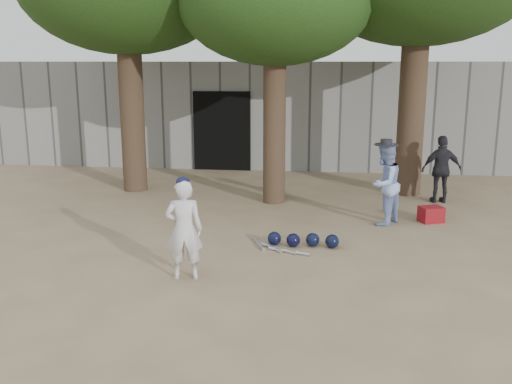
# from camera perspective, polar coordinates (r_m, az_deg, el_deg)

# --- Properties ---
(ground) EXTENTS (70.00, 70.00, 0.00)m
(ground) POSITION_cam_1_polar(r_m,az_deg,el_deg) (8.60, -4.83, -7.56)
(ground) COLOR #937C5E
(ground) RESTS_ON ground
(boy_player) EXTENTS (0.57, 0.43, 1.43)m
(boy_player) POSITION_cam_1_polar(r_m,az_deg,el_deg) (8.03, -7.20, -3.75)
(boy_player) COLOR silver
(boy_player) RESTS_ON ground
(spectator_blue) EXTENTS (0.90, 0.95, 1.54)m
(spectator_blue) POSITION_cam_1_polar(r_m,az_deg,el_deg) (10.90, 12.70, 0.78)
(spectator_blue) COLOR #8FA7DE
(spectator_blue) RESTS_ON ground
(spectator_dark) EXTENTS (0.90, 0.48, 1.46)m
(spectator_dark) POSITION_cam_1_polar(r_m,az_deg,el_deg) (12.92, 18.06, 2.16)
(spectator_dark) COLOR black
(spectator_dark) RESTS_ON ground
(red_bag) EXTENTS (0.51, 0.45, 0.30)m
(red_bag) POSITION_cam_1_polar(r_m,az_deg,el_deg) (11.40, 17.11, -2.15)
(red_bag) COLOR maroon
(red_bag) RESTS_ON ground
(back_building) EXTENTS (16.00, 5.24, 3.00)m
(back_building) POSITION_cam_1_polar(r_m,az_deg,el_deg) (18.36, 1.72, 8.22)
(back_building) COLOR gray
(back_building) RESTS_ON ground
(helmet_row) EXTENTS (1.19, 0.29, 0.23)m
(helmet_row) POSITION_cam_1_polar(r_m,az_deg,el_deg) (9.52, 4.72, -4.79)
(helmet_row) COLOR black
(helmet_row) RESTS_ON ground
(bat_pile) EXTENTS (1.04, 0.86, 0.06)m
(bat_pile) POSITION_cam_1_polar(r_m,az_deg,el_deg) (9.40, 1.76, -5.53)
(bat_pile) COLOR silver
(bat_pile) RESTS_ON ground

